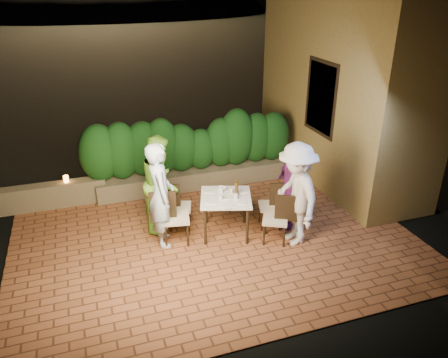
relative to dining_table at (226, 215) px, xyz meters
name	(u,v)px	position (x,y,z in m)	size (l,w,h in m)	color
ground	(216,241)	(-0.25, -0.19, -0.40)	(400.00, 400.00, 0.00)	black
terrace_floor	(208,230)	(-0.25, 0.31, -0.45)	(7.00, 6.00, 0.15)	brown
building_wall	(344,67)	(3.35, 1.81, 2.12)	(1.60, 5.00, 5.00)	olive
window_pane	(322,98)	(2.57, 1.31, 1.62)	(0.08, 1.00, 1.40)	black
window_frame	(322,98)	(2.56, 1.31, 1.62)	(0.06, 1.15, 1.55)	black
planter	(193,178)	(-0.05, 2.11, -0.17)	(4.20, 0.55, 0.40)	brown
hedge	(192,147)	(-0.05, 2.11, 0.57)	(4.00, 0.70, 1.10)	#123D11
parapet	(50,196)	(-3.05, 2.11, -0.12)	(2.20, 0.30, 0.50)	brown
hill	(100,42)	(1.75, 59.81, -4.38)	(52.00, 40.00, 22.00)	black
dining_table	(226,215)	(0.00, 0.00, 0.00)	(0.88, 0.88, 0.75)	white
plate_nw	(212,202)	(-0.30, -0.12, 0.38)	(0.22, 0.22, 0.01)	white
plate_sw	(209,191)	(-0.21, 0.31, 0.38)	(0.22, 0.22, 0.01)	white
plate_ne	(242,202)	(0.19, -0.29, 0.38)	(0.20, 0.20, 0.01)	white
plate_se	(241,190)	(0.34, 0.13, 0.38)	(0.23, 0.23, 0.01)	white
plate_centre	(225,197)	(-0.03, -0.01, 0.38)	(0.23, 0.23, 0.01)	white
plate_front	(227,206)	(-0.09, -0.35, 0.38)	(0.21, 0.21, 0.01)	white
glass_nw	(221,198)	(-0.13, -0.10, 0.43)	(0.06, 0.06, 0.10)	silver
glass_sw	(221,190)	(-0.03, 0.16, 0.43)	(0.07, 0.07, 0.12)	silver
glass_ne	(236,197)	(0.13, -0.15, 0.43)	(0.06, 0.06, 0.11)	silver
glass_se	(231,191)	(0.14, 0.10, 0.42)	(0.06, 0.06, 0.10)	silver
beer_bottle	(236,187)	(0.20, -0.01, 0.54)	(0.06, 0.06, 0.33)	#452A0B
bowl	(222,189)	(0.02, 0.28, 0.40)	(0.18, 0.18, 0.04)	white
chair_left_front	(176,217)	(-0.91, 0.02, 0.12)	(0.46, 0.46, 0.99)	black
chair_left_back	(180,206)	(-0.74, 0.47, 0.07)	(0.41, 0.41, 0.89)	black
chair_right_front	(275,218)	(0.73, -0.52, 0.08)	(0.42, 0.42, 0.92)	black
chair_right_back	(270,205)	(0.86, -0.03, 0.07)	(0.41, 0.41, 0.89)	black
diner_blue	(160,195)	(-1.14, 0.08, 0.56)	(0.68, 0.45, 1.87)	silver
diner_green	(161,183)	(-1.03, 0.63, 0.52)	(0.87, 0.68, 1.79)	#93E447
diner_white	(296,195)	(1.05, -0.63, 0.55)	(1.19, 0.69, 1.85)	silver
diner_purple	(291,188)	(1.21, -0.12, 0.42)	(0.93, 0.39, 1.59)	#7C2A7F
parapet_lamp	(66,179)	(-2.69, 2.11, 0.20)	(0.10, 0.10, 0.14)	orange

